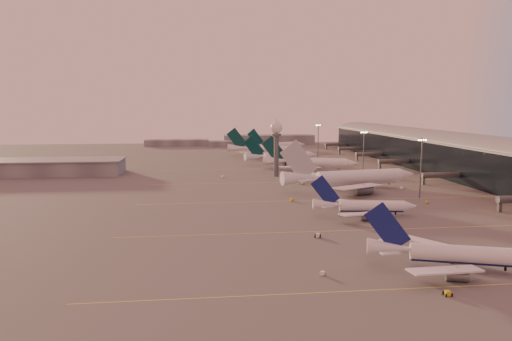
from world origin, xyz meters
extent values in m
plane|color=#5C5A5A|center=(0.00, 0.00, 0.00)|extent=(700.00, 700.00, 0.00)
cube|color=#E6E051|center=(30.00, -35.00, 0.01)|extent=(180.00, 0.25, 0.02)
cube|color=#E6E051|center=(30.00, 10.00, 0.01)|extent=(180.00, 0.25, 0.02)
cube|color=#E6E051|center=(30.00, 55.00, 0.01)|extent=(180.00, 0.25, 0.02)
cube|color=#E6E051|center=(30.00, 100.00, 0.01)|extent=(180.00, 0.25, 0.02)
cube|color=#E6E051|center=(30.00, 150.00, 0.01)|extent=(180.00, 0.25, 0.02)
cube|color=black|center=(108.00, 110.00, 9.00)|extent=(36.00, 360.00, 18.00)
cylinder|color=gray|center=(108.00, 110.00, 18.00)|extent=(10.08, 360.00, 10.08)
cube|color=gray|center=(108.00, 110.00, 18.20)|extent=(40.00, 362.00, 0.80)
cube|color=#525459|center=(72.00, 28.00, 2.20)|extent=(1.20, 1.20, 4.40)
cylinder|color=#525459|center=(82.00, 86.00, 4.50)|extent=(22.00, 2.80, 2.80)
cube|color=#525459|center=(72.00, 86.00, 2.20)|extent=(1.20, 1.20, 4.40)
cylinder|color=#525459|center=(82.00, 142.00, 4.50)|extent=(22.00, 2.80, 2.80)
cube|color=#525459|center=(72.00, 142.00, 2.20)|extent=(1.20, 1.20, 4.40)
cylinder|color=#525459|center=(82.00, 184.00, 4.50)|extent=(22.00, 2.80, 2.80)
cube|color=#525459|center=(72.00, 184.00, 2.20)|extent=(1.20, 1.20, 4.40)
cylinder|color=#525459|center=(82.00, 226.00, 4.50)|extent=(22.00, 2.80, 2.80)
cube|color=#525459|center=(72.00, 226.00, 2.20)|extent=(1.20, 1.20, 4.40)
cylinder|color=#525459|center=(82.00, 266.00, 4.50)|extent=(22.00, 2.80, 2.80)
cube|color=#525459|center=(72.00, 266.00, 2.20)|extent=(1.20, 1.20, 4.40)
cube|color=slate|center=(-120.00, 140.00, 4.00)|extent=(80.00, 25.00, 8.00)
cube|color=gray|center=(-120.00, 140.00, 8.20)|extent=(82.00, 27.00, 0.60)
cylinder|color=#525459|center=(5.00, 120.00, 11.00)|extent=(2.60, 2.60, 22.00)
cylinder|color=#525459|center=(5.00, 120.00, 22.50)|extent=(5.20, 5.20, 1.20)
sphere|color=white|center=(5.00, 120.00, 26.40)|extent=(6.40, 6.40, 6.40)
cylinder|color=#525459|center=(5.00, 120.00, 30.10)|extent=(0.16, 0.16, 2.00)
cylinder|color=#525459|center=(55.00, 55.00, 12.50)|extent=(0.56, 0.56, 25.00)
cube|color=#525459|center=(55.00, 55.00, 24.50)|extent=(3.60, 0.25, 0.25)
sphere|color=#FFEABF|center=(53.50, 55.00, 24.10)|extent=(0.56, 0.56, 0.56)
sphere|color=#FFEABF|center=(54.50, 55.00, 24.10)|extent=(0.56, 0.56, 0.56)
sphere|color=#FFEABF|center=(55.50, 55.00, 24.10)|extent=(0.56, 0.56, 0.56)
sphere|color=#FFEABF|center=(56.50, 55.00, 24.10)|extent=(0.56, 0.56, 0.56)
cylinder|color=#525459|center=(50.00, 110.00, 12.50)|extent=(0.56, 0.56, 25.00)
cube|color=#525459|center=(50.00, 110.00, 24.50)|extent=(3.60, 0.25, 0.25)
sphere|color=#FFEABF|center=(48.50, 110.00, 24.10)|extent=(0.56, 0.56, 0.56)
sphere|color=#FFEABF|center=(49.50, 110.00, 24.10)|extent=(0.56, 0.56, 0.56)
sphere|color=#FFEABF|center=(50.50, 110.00, 24.10)|extent=(0.56, 0.56, 0.56)
sphere|color=#FFEABF|center=(51.50, 110.00, 24.10)|extent=(0.56, 0.56, 0.56)
cylinder|color=#525459|center=(48.00, 200.00, 12.50)|extent=(0.56, 0.56, 25.00)
cube|color=#525459|center=(48.00, 200.00, 24.50)|extent=(3.60, 0.25, 0.25)
sphere|color=#FFEABF|center=(46.50, 200.00, 24.10)|extent=(0.56, 0.56, 0.56)
sphere|color=#FFEABF|center=(47.50, 200.00, 24.10)|extent=(0.56, 0.56, 0.56)
sphere|color=#FFEABF|center=(48.50, 200.00, 24.10)|extent=(0.56, 0.56, 0.56)
sphere|color=#FFEABF|center=(49.50, 200.00, 24.10)|extent=(0.56, 0.56, 0.56)
cube|color=slate|center=(-60.00, 320.00, 3.00)|extent=(60.00, 18.00, 6.00)
cube|color=slate|center=(30.00, 330.00, 4.50)|extent=(90.00, 20.00, 9.00)
cube|color=slate|center=(-10.00, 310.00, 2.50)|extent=(40.00, 15.00, 5.00)
cylinder|color=white|center=(26.19, -26.04, 3.30)|extent=(23.80, 11.30, 4.04)
cylinder|color=navy|center=(26.19, -26.04, 2.39)|extent=(23.00, 10.08, 2.91)
cone|color=white|center=(10.20, -20.74, 3.80)|extent=(10.72, 6.97, 4.04)
cube|color=white|center=(17.53, -33.65, 2.59)|extent=(17.60, 6.80, 1.27)
cylinder|color=slate|center=(21.02, -32.33, 0.74)|extent=(5.19, 3.94, 2.63)
cube|color=slate|center=(21.02, -32.33, 1.88)|extent=(0.39, 0.35, 1.62)
cube|color=white|center=(23.79, -14.77, 2.59)|extent=(14.73, 15.17, 1.27)
cylinder|color=slate|center=(25.79, -17.91, 0.74)|extent=(5.19, 3.94, 2.63)
cube|color=slate|center=(25.79, -17.91, 1.88)|extent=(0.39, 0.35, 1.62)
cube|color=navy|center=(9.73, -20.59, 8.80)|extent=(10.65, 3.84, 12.04)
cube|color=white|center=(8.79, -25.12, 3.90)|extent=(4.78, 2.32, 0.27)
cube|color=white|center=(11.68, -16.39, 3.90)|extent=(4.49, 4.44, 0.27)
cylinder|color=black|center=(34.76, -28.88, 0.53)|extent=(0.53, 0.53, 1.06)
cylinder|color=black|center=(25.11, -23.22, 0.58)|extent=(1.28, 0.87, 1.17)
cylinder|color=black|center=(23.64, -27.66, 0.58)|extent=(1.28, 0.87, 1.17)
cylinder|color=white|center=(23.94, 27.22, 3.06)|extent=(22.36, 6.76, 3.76)
cylinder|color=navy|center=(23.94, 27.22, 2.22)|extent=(21.78, 5.66, 2.70)
cone|color=white|center=(36.98, 25.40, 3.06)|extent=(4.75, 4.31, 3.76)
cone|color=white|center=(8.44, 29.38, 3.53)|extent=(9.68, 5.00, 3.76)
cube|color=white|center=(17.30, 18.81, 2.41)|extent=(16.25, 8.95, 1.18)
cylinder|color=slate|center=(20.27, 20.61, 0.69)|extent=(4.56, 3.01, 2.44)
cube|color=slate|center=(20.27, 20.61, 1.75)|extent=(0.33, 0.29, 1.50)
cube|color=white|center=(19.85, 37.12, 2.41)|extent=(15.09, 12.36, 1.18)
cylinder|color=slate|center=(22.21, 34.58, 0.69)|extent=(4.56, 3.01, 2.44)
cube|color=slate|center=(22.21, 34.58, 1.75)|extent=(0.33, 0.29, 1.50)
cube|color=navy|center=(7.98, 29.44, 8.18)|extent=(10.25, 1.76, 11.19)
cube|color=white|center=(7.88, 25.14, 3.63)|extent=(4.56, 2.85, 0.25)
cube|color=white|center=(9.06, 33.60, 3.63)|extent=(4.44, 3.71, 0.25)
cylinder|color=black|center=(32.24, 26.06, 0.49)|extent=(0.49, 0.49, 0.99)
cylinder|color=black|center=(22.48, 29.62, 0.54)|extent=(1.14, 0.64, 1.09)
cylinder|color=black|center=(21.88, 25.31, 0.54)|extent=(1.14, 0.64, 1.09)
cylinder|color=white|center=(36.87, 77.47, 4.41)|extent=(41.18, 13.03, 6.36)
cylinder|color=white|center=(36.87, 77.47, 2.98)|extent=(40.08, 11.14, 4.58)
cone|color=white|center=(60.81, 81.50, 4.41)|extent=(8.82, 7.58, 6.36)
cone|color=white|center=(8.39, 72.67, 5.20)|extent=(17.88, 9.11, 6.36)
cube|color=white|center=(29.89, 59.13, 3.30)|extent=(27.27, 23.17, 1.89)
cylinder|color=slate|center=(34.08, 63.89, 0.72)|extent=(8.45, 5.38, 4.13)
cube|color=slate|center=(34.08, 63.89, 2.18)|extent=(0.35, 0.30, 2.54)
cube|color=white|center=(24.27, 92.50, 3.30)|extent=(29.84, 15.65, 1.89)
cylinder|color=slate|center=(29.78, 89.37, 0.72)|extent=(8.45, 5.38, 4.13)
cube|color=slate|center=(29.78, 89.37, 2.18)|extent=(0.35, 0.30, 2.54)
cube|color=#B5B7BD|center=(7.55, 72.52, 12.71)|extent=(17.44, 3.28, 18.87)
cube|color=white|center=(9.37, 64.84, 5.36)|extent=(8.12, 6.98, 0.26)
cube|color=white|center=(6.75, 80.37, 5.36)|extent=(8.39, 5.06, 0.26)
cylinder|color=black|center=(52.11, 80.04, 0.51)|extent=(0.51, 0.51, 1.03)
cylinder|color=black|center=(33.26, 79.14, 0.56)|extent=(1.20, 0.69, 1.13)
cylinder|color=black|center=(34.01, 74.70, 0.56)|extent=(1.20, 0.69, 1.13)
cylinder|color=white|center=(31.29, 137.42, 3.88)|extent=(34.17, 14.83, 5.48)
cylinder|color=white|center=(31.29, 137.42, 2.64)|extent=(33.08, 13.16, 3.95)
cone|color=white|center=(50.76, 131.71, 3.88)|extent=(7.86, 7.11, 5.48)
cone|color=white|center=(8.14, 144.21, 4.56)|extent=(15.22, 9.27, 5.48)
cube|color=white|center=(19.23, 126.06, 2.92)|extent=(25.33, 10.59, 1.62)
cylinder|color=slate|center=(24.17, 128.13, 0.66)|extent=(7.32, 5.27, 3.56)
cube|color=slate|center=(24.17, 128.13, 1.96)|extent=(0.34, 0.31, 2.19)
cube|color=white|center=(27.28, 153.50, 2.92)|extent=(21.65, 21.34, 1.62)
cylinder|color=slate|center=(30.32, 149.09, 0.66)|extent=(7.32, 5.27, 3.56)
cube|color=slate|center=(30.32, 149.09, 1.96)|extent=(0.34, 0.31, 2.19)
cube|color=#073435|center=(7.45, 144.41, 11.11)|extent=(14.57, 4.56, 16.23)
cube|color=white|center=(6.06, 137.97, 4.70)|extent=(6.90, 3.54, 0.24)
cube|color=white|center=(9.76, 150.60, 4.70)|extent=(6.53, 6.26, 0.24)
cylinder|color=black|center=(43.69, 133.79, 0.47)|extent=(0.47, 0.47, 0.95)
cylinder|color=black|center=(29.25, 140.19, 0.52)|extent=(1.13, 0.75, 1.04)
cylinder|color=black|center=(28.08, 136.20, 0.52)|extent=(1.13, 0.75, 1.04)
cylinder|color=white|center=(20.93, 175.29, 3.69)|extent=(32.64, 13.44, 5.23)
cylinder|color=white|center=(20.93, 175.29, 2.52)|extent=(31.64, 11.86, 3.76)
cone|color=white|center=(39.60, 180.30, 3.69)|extent=(7.41, 6.67, 5.23)
cone|color=white|center=(-1.28, 169.34, 4.35)|extent=(14.48, 8.57, 5.23)
cube|color=white|center=(16.75, 160.06, 2.78)|extent=(20.92, 20.03, 1.55)
cylinder|color=slate|center=(19.75, 164.20, 0.63)|extent=(6.94, 4.91, 3.40)
cube|color=slate|center=(19.75, 164.20, 1.86)|extent=(0.32, 0.29, 2.09)
cube|color=white|center=(9.69, 186.39, 2.78)|extent=(24.14, 10.60, 1.55)
cylinder|color=slate|center=(14.35, 184.30, 0.63)|extent=(6.94, 4.91, 3.40)
cube|color=slate|center=(14.35, 184.30, 1.86)|extent=(0.32, 0.29, 2.09)
cube|color=#073435|center=(-1.93, 169.16, 10.59)|extent=(13.97, 4.03, 15.46)
cube|color=white|center=(0.13, 163.22, 4.48)|extent=(6.27, 5.89, 0.23)
cube|color=white|center=(-3.12, 175.33, 4.48)|extent=(6.60, 3.50, 0.23)
cylinder|color=black|center=(32.82, 178.48, 0.45)|extent=(0.45, 0.45, 0.90)
cylinder|color=black|center=(17.89, 176.53, 0.50)|extent=(1.07, 0.69, 0.99)
cylinder|color=black|center=(18.92, 172.70, 0.50)|extent=(1.07, 0.69, 0.99)
cylinder|color=white|center=(16.49, 218.92, 4.10)|extent=(36.32, 13.85, 5.80)
cylinder|color=white|center=(16.49, 218.92, 2.79)|extent=(35.25, 12.11, 4.17)
cone|color=white|center=(37.37, 214.02, 4.10)|extent=(8.10, 7.23, 5.80)
cone|color=white|center=(-8.35, 224.75, 4.82)|extent=(16.00, 9.09, 5.80)
cube|color=white|center=(4.41, 206.22, 3.08)|extent=(26.78, 12.51, 1.72)
cylinder|color=slate|center=(9.51, 208.70, 0.70)|extent=(7.63, 5.26, 3.77)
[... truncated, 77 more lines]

